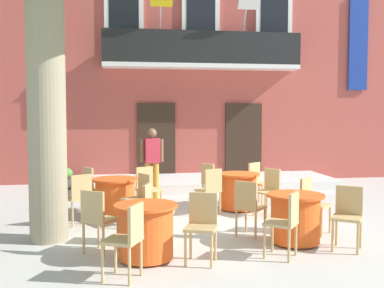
{
  "coord_description": "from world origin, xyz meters",
  "views": [
    {
      "loc": [
        -1.77,
        -8.09,
        1.95
      ],
      "look_at": [
        -0.32,
        1.97,
        1.3
      ],
      "focal_mm": 42.11,
      "sensor_mm": 36.0,
      "label": 1
    }
  ],
  "objects": [
    {
      "name": "cafe_chair_middle_3",
      "position": [
        0.36,
        -2.29,
        0.53
      ],
      "size": [
        0.56,
        0.56,
        0.91
      ],
      "color": "tan",
      "rests_on": "ground"
    },
    {
      "name": "cafe_table_far_side",
      "position": [
        0.49,
        0.87,
        0.39
      ],
      "size": [
        0.86,
        0.86,
        0.76
      ],
      "color": "#EA561E",
      "rests_on": "ground"
    },
    {
      "name": "cafe_chair_middle_1",
      "position": [
        1.25,
        -1.07,
        0.53
      ],
      "size": [
        0.57,
        0.57,
        0.91
      ],
      "color": "tan",
      "rests_on": "ground"
    },
    {
      "name": "cafe_chair_far_side_0",
      "position": [
        0.94,
        0.27,
        0.53
      ],
      "size": [
        0.55,
        0.55,
        0.91
      ],
      "color": "tan",
      "rests_on": "ground"
    },
    {
      "name": "cafe_chair_middle_2",
      "position": [
        0.14,
        -1.19,
        0.53
      ],
      "size": [
        0.56,
        0.56,
        0.91
      ],
      "color": "tan",
      "rests_on": "ground"
    },
    {
      "name": "cafe_chair_far_side_2",
      "position": [
        0.03,
        1.47,
        0.53
      ],
      "size": [
        0.55,
        0.55,
        0.91
      ],
      "color": "tan",
      "rests_on": "ground"
    },
    {
      "name": "cafe_chair_near_tree_3",
      "position": [
        -0.8,
        -2.27,
        0.53
      ],
      "size": [
        0.51,
        0.51,
        0.91
      ],
      "color": "tan",
      "rests_on": "ground"
    },
    {
      "name": "ground_plane",
      "position": [
        0.0,
        0.0,
        0.0
      ],
      "size": [
        120.0,
        120.0,
        0.0
      ],
      "primitive_type": "plane",
      "color": "beige"
    },
    {
      "name": "cafe_chair_middle_0",
      "position": [
        1.4,
        -2.0,
        0.53
      ],
      "size": [
        0.56,
        0.56,
        0.91
      ],
      "color": "tan",
      "rests_on": "ground"
    },
    {
      "name": "cafe_chair_far_side_1",
      "position": [
        1.05,
        1.37,
        0.53
      ],
      "size": [
        0.56,
        0.56,
        0.91
      ],
      "color": "tan",
      "rests_on": "ground"
    },
    {
      "name": "cafe_chair_front_3",
      "position": [
        -1.39,
        0.89,
        0.53
      ],
      "size": [
        0.54,
        0.54,
        0.91
      ],
      "color": "tan",
      "rests_on": "ground"
    },
    {
      "name": "cafe_chair_front_0",
      "position": [
        -2.46,
        1.07,
        0.53
      ],
      "size": [
        0.55,
        0.55,
        0.91
      ],
      "color": "tan",
      "rests_on": "ground"
    },
    {
      "name": "cafe_chair_front_2",
      "position": [
        -1.56,
        -0.14,
        0.53
      ],
      "size": [
        0.55,
        0.55,
        0.91
      ],
      "color": "tan",
      "rests_on": "ground"
    },
    {
      "name": "pedestrian_near_entrance",
      "position": [
        -1.21,
        2.22,
        0.93
      ],
      "size": [
        0.53,
        0.29,
        1.65
      ],
      "color": "gold",
      "rests_on": "ground"
    },
    {
      "name": "cafe_table_middle",
      "position": [
        0.74,
        -1.64,
        0.39
      ],
      "size": [
        0.86,
        0.86,
        0.76
      ],
      "color": "#EA561E",
      "rests_on": "ground"
    },
    {
      "name": "ground_planter_left",
      "position": [
        -3.41,
        4.03,
        0.33
      ],
      "size": [
        0.41,
        0.41,
        0.58
      ],
      "color": "#47423D",
      "rests_on": "ground"
    },
    {
      "name": "cafe_chair_near_tree_2",
      "position": [
        -1.78,
        -2.81,
        0.53
      ],
      "size": [
        0.53,
        0.53,
        0.91
      ],
      "color": "tan",
      "rests_on": "ground"
    },
    {
      "name": "entrance_step_platform",
      "position": [
        0.36,
        3.86,
        0.12
      ],
      "size": [
        6.86,
        2.28,
        0.25
      ],
      "primitive_type": "cube",
      "color": "silver",
      "rests_on": "ground"
    },
    {
      "name": "building_facade",
      "position": [
        0.37,
        6.99,
        3.75
      ],
      "size": [
        13.0,
        5.09,
        7.5
      ],
      "color": "#B24C42",
      "rests_on": "ground"
    },
    {
      "name": "cafe_chair_near_tree_0",
      "position": [
        -1.38,
        -1.35,
        0.53
      ],
      "size": [
        0.5,
        0.5,
        0.91
      ],
      "color": "tan",
      "rests_on": "ground"
    },
    {
      "name": "cafe_chair_near_tree_1",
      "position": [
        -2.2,
        -1.73,
        0.53
      ],
      "size": [
        0.56,
        0.56,
        0.91
      ],
      "color": "tan",
      "rests_on": "ground"
    },
    {
      "name": "cafe_chair_far_side_3",
      "position": [
        -0.17,
        0.5,
        0.53
      ],
      "size": [
        0.53,
        0.53,
        0.91
      ],
      "color": "tan",
      "rests_on": "ground"
    },
    {
      "name": "cafe_chair_front_1",
      "position": [
        -2.63,
        0.04,
        0.53
      ],
      "size": [
        0.54,
        0.54,
        0.91
      ],
      "color": "tan",
      "rests_on": "ground"
    },
    {
      "name": "cafe_table_front",
      "position": [
        -2.01,
        0.47,
        0.39
      ],
      "size": [
        0.86,
        0.86,
        0.76
      ],
      "color": "#EA561E",
      "rests_on": "ground"
    },
    {
      "name": "cafe_table_near_tree",
      "position": [
        -1.53,
        -2.09,
        0.39
      ],
      "size": [
        0.86,
        0.86,
        0.76
      ],
      "color": "#EA561E",
      "rests_on": "ground"
    }
  ]
}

